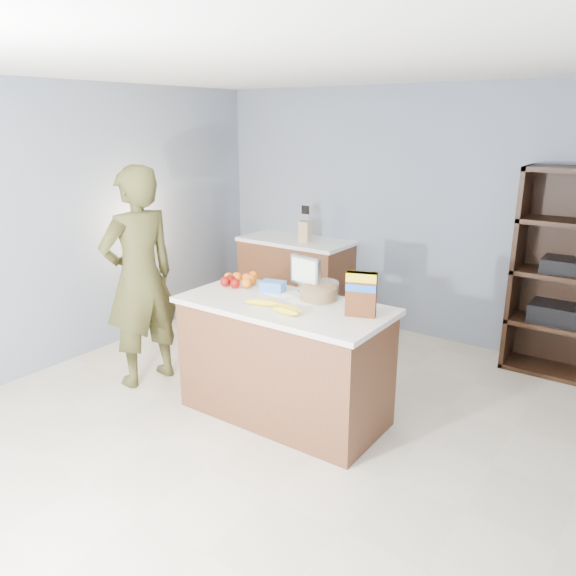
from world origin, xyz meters
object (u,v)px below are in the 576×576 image
Objects in this scene: shelving_unit at (570,278)px; tv at (305,272)px; person at (140,278)px; cereal_box at (361,291)px; counter_peninsula at (284,364)px.

shelving_unit is 2.36m from tv.
tv is at bearing 120.63° from person.
cereal_box is (1.91, 0.27, 0.16)m from person.
counter_peninsula is 0.71m from tv.
cereal_box reaches higher than counter_peninsula.
person is 6.05× the size of cereal_box.
counter_peninsula is 5.14× the size of cereal_box.
counter_peninsula is 2.61m from shelving_unit.
shelving_unit is at bearing 48.12° from tv.
person reaches higher than tv.
counter_peninsula is at bearing -127.11° from shelving_unit.
person is 1.40m from tv.
shelving_unit is 2.21m from cereal_box.
shelving_unit is 5.93× the size of cereal_box.
cereal_box is (-0.97, -1.98, 0.21)m from shelving_unit.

